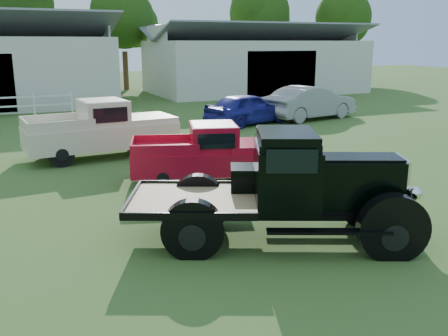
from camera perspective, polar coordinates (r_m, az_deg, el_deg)
name	(u,v)px	position (r m, az deg, el deg)	size (l,w,h in m)	color
ground	(238,228)	(10.87, 1.56, -6.91)	(120.00, 120.00, 0.00)	#3A5B26
shed_right	(254,59)	(40.57, 3.49, 12.33)	(16.80, 9.20, 5.20)	beige
tree_b	(3,17)	(43.23, -23.91, 15.49)	(6.90, 6.90, 11.50)	#18350A
tree_c	(124,35)	(43.20, -11.36, 14.73)	(5.40, 5.40, 9.00)	#18350A
tree_d	(259,30)	(48.61, 4.04, 15.46)	(6.00, 6.00, 10.00)	#18350A
tree_e	(342,33)	(51.14, 13.38, 14.79)	(5.70, 5.70, 9.50)	#18350A
vintage_flatbed	(280,187)	(9.99, 6.39, -2.14)	(5.65, 2.24, 2.24)	black
red_pickup	(210,152)	(14.27, -1.57, 1.79)	(4.65, 1.79, 1.70)	#B50D25
white_pickup	(101,129)	(17.89, -13.86, 4.34)	(5.31, 2.06, 1.95)	beige
misc_car_blue	(248,109)	(24.45, 2.71, 6.80)	(1.81, 4.50, 1.53)	navy
misc_car_grey	(311,103)	(26.46, 9.87, 7.36)	(1.81, 5.18, 1.71)	gray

